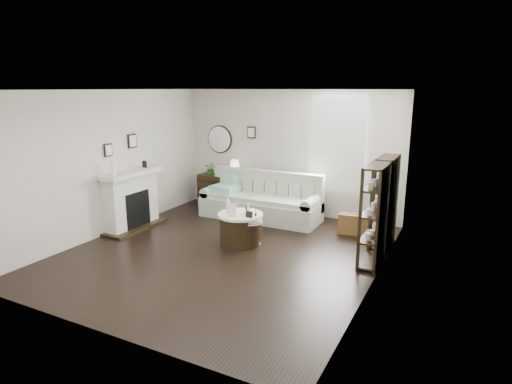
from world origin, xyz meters
The scene contains 18 objects.
room centered at (0.73, 2.70, 1.60)m, with size 5.50×5.50×5.50m.
fireplace centered at (-2.32, 0.30, 0.54)m, with size 0.50×1.40×1.84m.
shelf_unit_far centered at (2.33, 1.55, 0.80)m, with size 0.30×0.80×1.60m.
shelf_unit_near centered at (2.33, 0.65, 0.80)m, with size 0.30×0.80×1.60m.
sofa centered at (-0.32, 2.08, 0.33)m, with size 2.56×0.89×0.99m.
quilt centered at (-1.16, 1.95, 0.58)m, with size 0.55×0.45×0.14m, color #28956B.
suitcase centered at (1.74, 1.90, 0.20)m, with size 0.60×0.20×0.40m, color brown.
dresser centered at (-1.53, 2.47, 0.38)m, with size 1.13×0.49×0.76m.
table_lamp centered at (-1.20, 2.47, 0.95)m, with size 0.24×0.24×0.38m, color #F2E9CC, non-canonical shape.
potted_plant centered at (-1.82, 2.42, 0.90)m, with size 0.26×0.22×0.29m, color #255819.
drum_table centered at (0.03, 0.50, 0.28)m, with size 0.80×0.80×0.56m.
pedestal_table centered at (0.27, 0.46, 0.45)m, with size 0.41×0.41×0.49m.
eiffel_drum centered at (0.12, 0.56, 0.65)m, with size 0.11×0.11×0.19m, color black, non-canonical shape.
bottle_drum centered at (-0.17, 0.41, 0.70)m, with size 0.07×0.07×0.29m, color silver.
card_frame_drum centered at (-0.02, 0.30, 0.67)m, with size 0.17×0.01×0.22m, color silver.
eiffel_ped centered at (0.35, 0.49, 0.59)m, with size 0.11×0.11×0.19m, color black, non-canonical shape.
flask_ped centered at (0.19, 0.48, 0.64)m, with size 0.15×0.15×0.28m, color silver, non-canonical shape.
card_frame_ped centered at (0.28, 0.36, 0.58)m, with size 0.13×0.01×0.18m, color black.
Camera 1 is at (3.58, -5.85, 2.73)m, focal length 30.00 mm.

